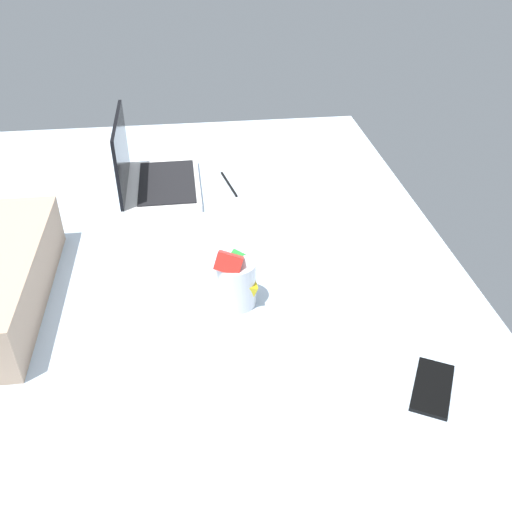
% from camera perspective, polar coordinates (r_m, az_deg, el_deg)
% --- Properties ---
extents(bed_mattress, '(1.80, 1.40, 0.18)m').
position_cam_1_polar(bed_mattress, '(1.52, -7.59, -2.37)').
color(bed_mattress, silver).
rests_on(bed_mattress, ground).
extents(laptop, '(0.33, 0.23, 0.23)m').
position_cam_1_polar(laptop, '(1.76, -10.60, 7.97)').
color(laptop, silver).
rests_on(laptop, bed_mattress).
extents(snack_cup, '(0.10, 0.10, 0.15)m').
position_cam_1_polar(snack_cup, '(1.25, -2.04, -2.50)').
color(snack_cup, silver).
rests_on(snack_cup, bed_mattress).
extents(cell_phone, '(0.16, 0.13, 0.01)m').
position_cam_1_polar(cell_phone, '(1.14, 17.48, -12.62)').
color(cell_phone, black).
rests_on(cell_phone, bed_mattress).
extents(charger_cable, '(0.17, 0.04, 0.01)m').
position_cam_1_polar(charger_cable, '(1.77, -2.78, 7.32)').
color(charger_cable, black).
rests_on(charger_cable, bed_mattress).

